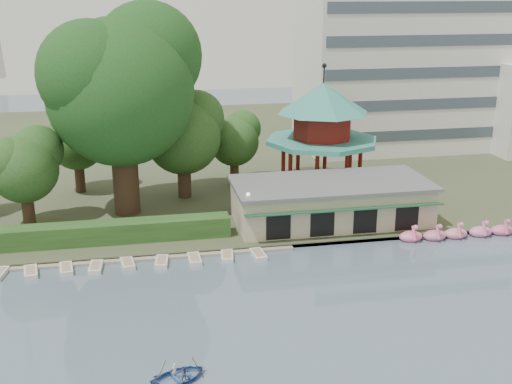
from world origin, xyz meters
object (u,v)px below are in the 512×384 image
object	(u,v)px
dock	(92,261)
rowboat_with_passengers	(180,373)
pavilion	(322,126)
big_tree	(122,81)
boathouse	(331,201)

from	to	relation	value
dock	rowboat_with_passengers	xyz separation A→B (m)	(5.84, -18.18, 0.37)
pavilion	rowboat_with_passengers	bearing A→B (deg)	-118.85
rowboat_with_passengers	dock	bearing A→B (deg)	107.80
pavilion	big_tree	bearing A→B (deg)	-169.72
boathouse	dock	bearing A→B (deg)	-167.76
boathouse	big_tree	size ratio (longest dim) A/B	0.92
boathouse	pavilion	xyz separation A→B (m)	(2.00, 10.03, 5.11)
boathouse	rowboat_with_passengers	bearing A→B (deg)	-125.16
boathouse	big_tree	world-z (taller)	big_tree
big_tree	rowboat_with_passengers	bearing A→B (deg)	-84.82
dock	big_tree	bearing A→B (deg)	73.86
dock	pavilion	distance (m)	29.14
dock	boathouse	world-z (taller)	boathouse
big_tree	rowboat_with_passengers	xyz separation A→B (m)	(2.65, -29.20, -12.87)
pavilion	big_tree	world-z (taller)	big_tree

